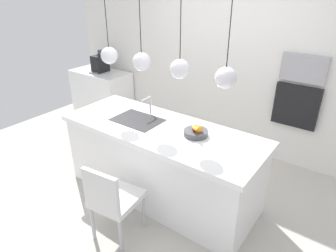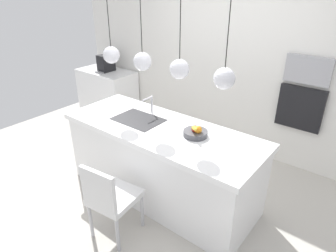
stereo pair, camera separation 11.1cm
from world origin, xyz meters
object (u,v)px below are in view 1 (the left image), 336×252
microwave (304,68)px  chair_near (113,199)px  coffee_machine (100,63)px  oven (296,106)px  fruit_bowl (196,132)px

microwave → chair_near: size_ratio=0.63×
coffee_machine → microwave: (3.38, 0.30, 0.38)m
coffee_machine → microwave: 3.41m
coffee_machine → oven: 3.40m
microwave → oven: size_ratio=0.96×
fruit_bowl → coffee_machine: size_ratio=0.66×
coffee_machine → chair_near: (2.41, -2.10, -0.51)m
oven → chair_near: size_ratio=0.65×
coffee_machine → chair_near: size_ratio=0.44×
oven → chair_near: (-0.97, -2.39, -0.39)m
chair_near → coffee_machine: bearing=139.0°
microwave → chair_near: microwave is taller
microwave → coffee_machine: bearing=-175.0°
fruit_bowl → oven: size_ratio=0.45×
coffee_machine → chair_near: coffee_machine is taller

